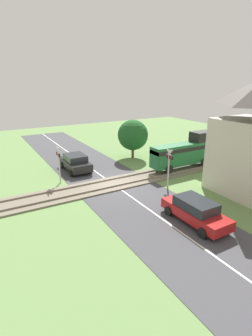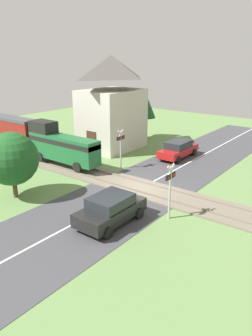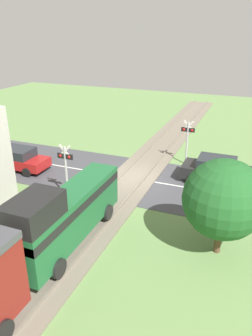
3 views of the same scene
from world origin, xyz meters
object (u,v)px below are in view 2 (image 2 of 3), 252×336
car_near_crossing (111,209)px  crossing_signal_west_approach (170,184)px  train (4,131)px  pedestrian_by_station (73,148)px  crossing_signal_east_approach (121,144)px  car_far_side (178,149)px  station_building (112,104)px

car_near_crossing → crossing_signal_west_approach: 3.36m
train → pedestrian_by_station: 6.84m
car_near_crossing → crossing_signal_west_approach: bearing=-43.3°
crossing_signal_east_approach → train: bearing=102.0°
car_far_side → station_building: 7.43m
pedestrian_by_station → car_near_crossing: bearing=-125.1°
car_far_side → crossing_signal_west_approach: crossing_signal_west_approach is taller
crossing_signal_west_approach → crossing_signal_east_approach: (4.96, 7.21, 0.00)m
car_near_crossing → pedestrian_by_station: (7.31, 10.42, -0.05)m
train → station_building: size_ratio=2.63×
car_near_crossing → crossing_signal_east_approach: bearing=34.8°
car_near_crossing → car_far_side: 12.81m
train → crossing_signal_west_approach: train is taller
car_near_crossing → crossing_signal_east_approach: 8.91m
crossing_signal_west_approach → pedestrian_by_station: 13.60m
car_far_side → pedestrian_by_station: 9.14m
train → car_far_side: (7.71, -13.78, -1.11)m
car_near_crossing → station_building: 15.24m
car_near_crossing → pedestrian_by_station: pedestrian_by_station is taller
train → car_near_crossing: (-4.77, -16.66, -1.08)m
car_near_crossing → train: bearing=74.0°
train → station_building: station_building is taller
train → car_near_crossing: bearing=-106.0°
car_near_crossing → crossing_signal_east_approach: size_ratio=1.30×
train → crossing_signal_east_approach: train is taller
car_near_crossing → station_building: bearing=39.4°
car_far_side → station_building: station_building is taller
car_far_side → crossing_signal_east_approach: (-5.23, 2.16, 1.21)m
train → crossing_signal_west_approach: 18.99m
car_near_crossing → station_building: station_building is taller
crossing_signal_east_approach → crossing_signal_west_approach: bearing=-124.5°
crossing_signal_west_approach → pedestrian_by_station: size_ratio=1.87×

